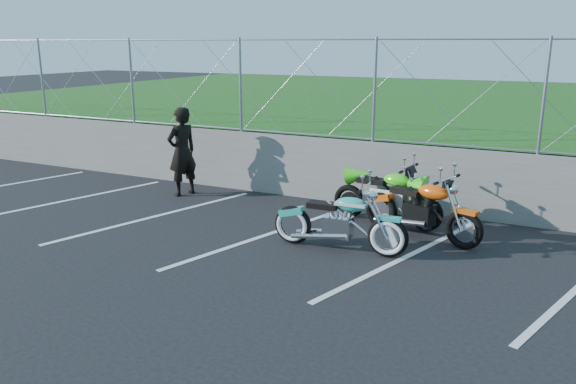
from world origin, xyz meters
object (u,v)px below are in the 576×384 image
at_px(naked_orange, 422,211).
at_px(sportbike_green, 388,199).
at_px(person_standing, 182,152).
at_px(cruiser_turquoise, 341,224).

xyz_separation_m(naked_orange, sportbike_green, (-0.73, 0.50, 0.00)).
bearing_deg(person_standing, naked_orange, 103.51).
xyz_separation_m(naked_orange, person_standing, (-5.27, 0.55, 0.48)).
xyz_separation_m(cruiser_turquoise, naked_orange, (1.02, 1.13, 0.03)).
bearing_deg(cruiser_turquoise, person_standing, 155.58).
height_order(cruiser_turquoise, sportbike_green, cruiser_turquoise).
bearing_deg(sportbike_green, cruiser_turquoise, -92.88).
relative_size(sportbike_green, person_standing, 1.11).
bearing_deg(cruiser_turquoise, naked_orange, 45.02).
bearing_deg(person_standing, cruiser_turquoise, 87.88).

